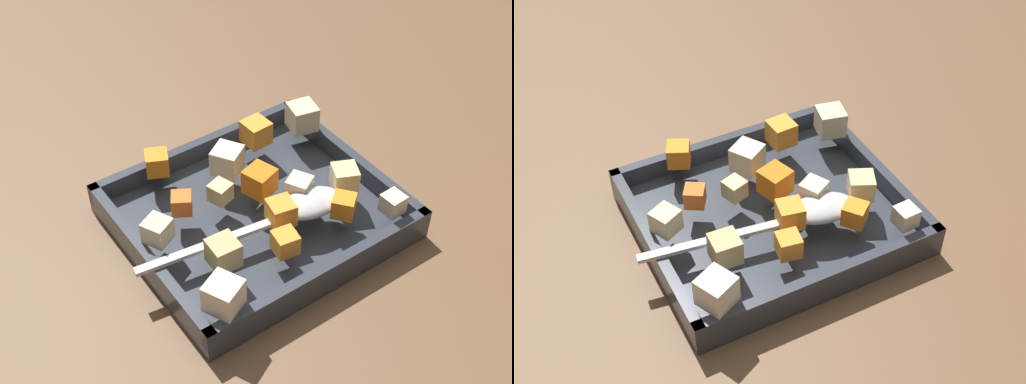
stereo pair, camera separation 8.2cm
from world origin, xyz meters
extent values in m
plane|color=brown|center=(0.00, 0.00, 0.00)|extent=(4.00, 4.00, 0.00)
cube|color=#333842|center=(-0.01, -0.01, 0.01)|extent=(0.30, 0.26, 0.01)
cube|color=#333842|center=(-0.01, -0.14, 0.03)|extent=(0.30, 0.01, 0.03)
cube|color=#333842|center=(-0.01, 0.11, 0.03)|extent=(0.30, 0.01, 0.03)
cube|color=#333842|center=(-0.15, -0.01, 0.03)|extent=(0.01, 0.26, 0.03)
cube|color=#333842|center=(0.14, -0.01, 0.03)|extent=(0.01, 0.26, 0.03)
cube|color=orange|center=(-0.02, -0.02, 0.06)|extent=(0.04, 0.04, 0.03)
cube|color=orange|center=(-0.07, 0.06, 0.05)|extent=(0.03, 0.03, 0.02)
cube|color=orange|center=(0.02, 0.07, 0.05)|extent=(0.03, 0.03, 0.02)
cube|color=orange|center=(0.07, -0.05, 0.05)|extent=(0.03, 0.03, 0.02)
cube|color=orange|center=(-0.07, -0.10, 0.06)|extent=(0.03, 0.03, 0.03)
cube|color=orange|center=(0.06, -0.12, 0.05)|extent=(0.04, 0.04, 0.03)
cube|color=orange|center=(-0.01, 0.03, 0.05)|extent=(0.03, 0.03, 0.03)
cube|color=#E0CC89|center=(-0.10, 0.03, 0.05)|extent=(0.04, 0.04, 0.03)
cube|color=beige|center=(0.12, -0.02, 0.05)|extent=(0.04, 0.04, 0.03)
cube|color=beige|center=(-0.01, -0.07, 0.06)|extent=(0.04, 0.04, 0.03)
cube|color=tan|center=(0.08, 0.05, 0.06)|extent=(0.03, 0.03, 0.03)
cube|color=beige|center=(-0.12, 0.09, 0.05)|extent=(0.02, 0.02, 0.02)
cube|color=#E0CC89|center=(0.03, -0.04, 0.05)|extent=(0.03, 0.03, 0.02)
cube|color=beige|center=(-0.13, -0.09, 0.06)|extent=(0.04, 0.04, 0.03)
cube|color=silver|center=(0.11, 0.09, 0.06)|extent=(0.04, 0.04, 0.03)
cube|color=beige|center=(-0.05, 0.01, 0.05)|extent=(0.04, 0.04, 0.03)
ellipsoid|color=silver|center=(-0.04, 0.04, 0.05)|extent=(0.08, 0.06, 0.02)
cube|color=silver|center=(0.08, 0.02, 0.04)|extent=(0.17, 0.03, 0.01)
camera|label=1|loc=(0.34, 0.48, 0.60)|focal=50.52mm
camera|label=2|loc=(0.27, 0.52, 0.60)|focal=50.52mm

